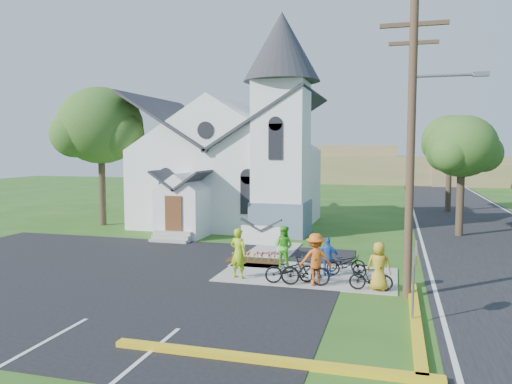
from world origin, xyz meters
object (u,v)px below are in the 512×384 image
(stop_sign, at_px, (415,264))
(cyclist_1, at_px, (284,246))
(bike_0, at_px, (290,269))
(bike_1, at_px, (305,271))
(utility_pole, at_px, (413,140))
(bike_3, at_px, (371,278))
(cyclist_2, at_px, (328,257))
(cyclist_4, at_px, (379,266))
(cyclist_0, at_px, (238,253))
(bike_2, at_px, (346,266))
(cyclist_3, at_px, (315,259))
(bike_4, at_px, (344,262))
(church_sign, at_px, (261,236))

(stop_sign, distance_m, cyclist_1, 7.67)
(bike_0, relative_size, bike_1, 1.06)
(utility_pole, distance_m, bike_0, 6.49)
(cyclist_1, bearing_deg, bike_3, 160.89)
(cyclist_2, distance_m, cyclist_4, 2.50)
(cyclist_0, distance_m, bike_0, 2.16)
(cyclist_1, distance_m, bike_2, 2.91)
(utility_pole, distance_m, stop_sign, 4.52)
(cyclist_1, xyz_separation_m, bike_3, (3.78, -2.63, -0.43))
(cyclist_0, height_order, cyclist_3, cyclist_0)
(cyclist_4, xyz_separation_m, bike_4, (-1.43, 2.22, -0.43))
(cyclist_0, xyz_separation_m, cyclist_3, (3.05, -0.19, -0.02))
(cyclist_4, bearing_deg, bike_2, -47.58)
(bike_3, bearing_deg, cyclist_0, 83.12)
(cyclist_2, xyz_separation_m, bike_2, (0.71, 0.17, -0.35))
(church_sign, relative_size, bike_0, 1.13)
(utility_pole, distance_m, bike_1, 6.05)
(cyclist_3, relative_size, bike_4, 1.15)
(stop_sign, height_order, cyclist_4, stop_sign)
(cyclist_1, distance_m, cyclist_3, 3.01)
(cyclist_2, height_order, bike_4, cyclist_2)
(stop_sign, bearing_deg, utility_pole, 91.49)
(church_sign, height_order, bike_4, church_sign)
(cyclist_2, height_order, bike_2, cyclist_2)
(church_sign, bearing_deg, bike_3, -39.88)
(bike_0, bearing_deg, cyclist_0, 64.88)
(church_sign, distance_m, cyclist_2, 4.51)
(stop_sign, xyz_separation_m, cyclist_2, (-3.12, 4.59, -0.96))
(bike_0, bearing_deg, cyclist_1, -3.23)
(cyclist_0, xyz_separation_m, bike_3, (5.09, -0.38, -0.52))
(bike_1, xyz_separation_m, bike_2, (1.34, 1.76, -0.12))
(church_sign, height_order, bike_2, church_sign)
(bike_0, bearing_deg, church_sign, 7.19)
(cyclist_3, bearing_deg, cyclist_2, -123.01)
(bike_0, bearing_deg, bike_1, -133.67)
(bike_1, xyz_separation_m, bike_3, (2.37, 0.00, -0.08))
(cyclist_3, xyz_separation_m, bike_4, (0.86, 2.14, -0.53))
(stop_sign, bearing_deg, bike_1, 141.27)
(bike_4, bearing_deg, bike_2, -168.77)
(bike_3, bearing_deg, stop_sign, -158.13)
(utility_pole, bearing_deg, bike_1, 175.33)
(utility_pole, bearing_deg, bike_0, 172.70)
(utility_pole, distance_m, cyclist_1, 7.36)
(cyclist_4, distance_m, bike_4, 2.68)
(cyclist_0, xyz_separation_m, bike_2, (4.05, 1.38, -0.56))
(cyclist_2, relative_size, cyclist_3, 0.80)
(bike_0, height_order, cyclist_2, cyclist_2)
(stop_sign, distance_m, bike_4, 6.04)
(bike_3, bearing_deg, cyclist_3, 82.17)
(church_sign, relative_size, bike_1, 1.20)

